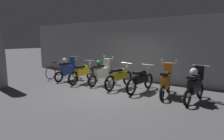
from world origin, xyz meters
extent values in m
plane|color=#4C4C4F|center=(0.00, 0.00, 0.00)|extent=(80.00, 80.00, 0.00)
cube|color=gray|center=(0.00, 2.87, 1.52)|extent=(16.00, 0.30, 3.05)
torus|color=black|center=(-2.99, 1.26, 0.27)|extent=(0.10, 0.53, 0.53)
torus|color=black|center=(-3.01, 0.11, 0.27)|extent=(0.10, 0.53, 0.53)
cube|color=#1E389E|center=(-3.00, 0.69, 0.54)|extent=(0.24, 0.74, 0.44)
cube|color=#1E389E|center=(-2.99, 1.03, 0.94)|extent=(0.28, 0.13, 0.48)
cube|color=black|center=(-3.00, 0.52, 0.85)|extent=(0.25, 0.53, 0.10)
cylinder|color=#B7BABF|center=(-2.99, 1.17, 1.16)|extent=(0.56, 0.05, 0.04)
cylinder|color=#B7BABF|center=(-2.99, 1.21, 0.69)|extent=(0.06, 0.15, 0.85)
sphere|color=silver|center=(-2.99, 1.21, 1.01)|extent=(0.12, 0.12, 0.12)
cube|color=white|center=(-3.01, 0.13, 0.36)|extent=(0.16, 0.02, 0.10)
sphere|color=silver|center=(-3.00, 0.52, 1.02)|extent=(0.24, 0.24, 0.24)
torus|color=black|center=(-2.04, 1.34, 0.33)|extent=(0.13, 0.65, 0.65)
torus|color=black|center=(-1.96, 0.05, 0.33)|extent=(0.13, 0.65, 0.65)
cube|color=gold|center=(-2.00, 0.70, 0.52)|extent=(0.27, 0.84, 0.28)
ellipsoid|color=gold|center=(-2.01, 0.85, 0.73)|extent=(0.29, 0.46, 0.22)
cube|color=black|center=(-1.99, 0.51, 0.80)|extent=(0.27, 0.53, 0.10)
cylinder|color=#B7BABF|center=(-2.04, 1.24, 1.02)|extent=(0.56, 0.07, 0.04)
cylinder|color=#B7BABF|center=(-2.04, 1.29, 0.65)|extent=(0.07, 0.16, 0.65)
sphere|color=silver|center=(-2.04, 1.29, 0.87)|extent=(0.12, 0.12, 0.12)
cube|color=white|center=(-1.96, 0.07, 0.43)|extent=(0.16, 0.02, 0.10)
torus|color=black|center=(-0.93, 1.45, 0.27)|extent=(0.16, 0.54, 0.53)
torus|color=black|center=(-1.07, 0.31, 0.27)|extent=(0.16, 0.54, 0.53)
cube|color=silver|center=(-1.00, 0.88, 0.54)|extent=(0.31, 0.76, 0.44)
cube|color=silver|center=(-0.96, 1.22, 0.94)|extent=(0.29, 0.15, 0.48)
cube|color=black|center=(-1.02, 0.72, 0.85)|extent=(0.30, 0.55, 0.10)
cylinder|color=#B7BABF|center=(-0.94, 1.36, 1.16)|extent=(0.56, 0.11, 0.04)
sphere|color=#B7BABF|center=(-1.20, 1.39, 1.26)|extent=(0.07, 0.07, 0.07)
sphere|color=#B7BABF|center=(-0.68, 1.33, 1.26)|extent=(0.07, 0.07, 0.07)
cylinder|color=#B7BABF|center=(-0.93, 1.41, 0.69)|extent=(0.07, 0.15, 0.85)
sphere|color=silver|center=(-0.93, 1.41, 1.01)|extent=(0.12, 0.12, 0.12)
cube|color=white|center=(-1.07, 0.33, 0.36)|extent=(0.16, 0.03, 0.10)
sphere|color=#197238|center=(-1.02, 0.72, 1.02)|extent=(0.24, 0.24, 0.24)
torus|color=black|center=(0.04, 1.45, 0.33)|extent=(0.13, 0.65, 0.65)
torus|color=black|center=(-0.04, 0.16, 0.33)|extent=(0.13, 0.65, 0.65)
cube|color=gold|center=(0.00, 0.81, 0.52)|extent=(0.27, 0.84, 0.28)
ellipsoid|color=gold|center=(0.01, 0.96, 0.73)|extent=(0.28, 0.45, 0.22)
cube|color=black|center=(-0.01, 0.62, 0.80)|extent=(0.27, 0.53, 0.10)
cylinder|color=#B7BABF|center=(0.03, 1.35, 1.02)|extent=(0.56, 0.07, 0.04)
cylinder|color=#B7BABF|center=(0.03, 1.40, 0.65)|extent=(0.06, 0.16, 0.65)
sphere|color=silver|center=(0.03, 1.40, 0.87)|extent=(0.12, 0.12, 0.12)
cube|color=white|center=(-0.04, 0.18, 0.43)|extent=(0.16, 0.02, 0.10)
torus|color=black|center=(1.06, 1.44, 0.33)|extent=(0.15, 0.66, 0.65)
torus|color=black|center=(0.94, 0.15, 0.33)|extent=(0.15, 0.66, 0.65)
cube|color=black|center=(1.00, 0.79, 0.52)|extent=(0.29, 0.85, 0.28)
ellipsoid|color=black|center=(1.01, 0.95, 0.73)|extent=(0.30, 0.46, 0.22)
cube|color=black|center=(0.98, 0.61, 0.80)|extent=(0.29, 0.54, 0.10)
cylinder|color=#B7BABF|center=(1.05, 1.34, 1.02)|extent=(0.56, 0.09, 0.04)
cylinder|color=#B7BABF|center=(1.05, 1.39, 0.65)|extent=(0.07, 0.16, 0.65)
sphere|color=silver|center=(1.05, 1.39, 0.87)|extent=(0.12, 0.12, 0.12)
cube|color=white|center=(0.94, 0.17, 0.43)|extent=(0.16, 0.03, 0.10)
torus|color=black|center=(1.92, 1.35, 0.27)|extent=(0.16, 0.54, 0.53)
torus|color=black|center=(2.08, 0.21, 0.27)|extent=(0.16, 0.54, 0.53)
cube|color=orange|center=(2.00, 0.78, 0.54)|extent=(0.32, 0.76, 0.44)
cube|color=orange|center=(1.95, 1.12, 0.94)|extent=(0.29, 0.16, 0.48)
cube|color=black|center=(2.02, 0.62, 0.85)|extent=(0.31, 0.55, 0.10)
cylinder|color=#B7BABF|center=(1.94, 1.26, 1.16)|extent=(0.56, 0.11, 0.04)
sphere|color=#B7BABF|center=(1.68, 1.23, 1.26)|extent=(0.07, 0.07, 0.07)
sphere|color=#B7BABF|center=(2.19, 1.29, 1.26)|extent=(0.07, 0.07, 0.07)
cylinder|color=#B7BABF|center=(1.93, 1.31, 0.69)|extent=(0.08, 0.15, 0.85)
sphere|color=silver|center=(1.93, 1.31, 1.01)|extent=(0.12, 0.12, 0.12)
cube|color=white|center=(2.07, 0.23, 0.36)|extent=(0.16, 0.03, 0.10)
torus|color=black|center=(3.09, 1.23, 0.27)|extent=(0.17, 0.54, 0.53)
torus|color=black|center=(2.91, 0.09, 0.27)|extent=(0.17, 0.54, 0.53)
cube|color=black|center=(3.00, 0.66, 0.54)|extent=(0.33, 0.76, 0.44)
cube|color=black|center=(3.05, 1.00, 0.94)|extent=(0.30, 0.16, 0.48)
cube|color=black|center=(2.97, 0.50, 0.85)|extent=(0.32, 0.55, 0.10)
cylinder|color=#B7BABF|center=(3.07, 1.14, 1.16)|extent=(0.56, 0.12, 0.04)
cylinder|color=#B7BABF|center=(3.08, 1.18, 0.69)|extent=(0.08, 0.15, 0.85)
sphere|color=silver|center=(3.08, 1.18, 1.01)|extent=(0.12, 0.12, 0.12)
cube|color=white|center=(2.91, 0.11, 0.36)|extent=(0.16, 0.04, 0.10)
sphere|color=silver|center=(2.97, 0.50, 1.02)|extent=(0.24, 0.24, 0.24)
torus|color=black|center=(-4.01, 1.39, 0.34)|extent=(0.11, 0.68, 0.68)
torus|color=black|center=(-3.91, 0.35, 0.34)|extent=(0.11, 0.68, 0.68)
cylinder|color=#B21E1E|center=(-3.96, 0.87, 0.64)|extent=(0.10, 0.68, 0.04)
cylinder|color=#B21E1E|center=(-3.94, 0.66, 0.74)|extent=(0.03, 0.03, 0.22)
cube|color=black|center=(-3.94, 0.66, 0.86)|extent=(0.12, 0.23, 0.05)
cylinder|color=#B7BABF|center=(-4.00, 1.27, 0.82)|extent=(0.50, 0.08, 0.03)
cylinder|color=black|center=(-3.95, 0.82, 0.19)|extent=(0.13, 0.11, 0.10)
camera|label=1|loc=(4.10, -5.79, 2.01)|focal=30.03mm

